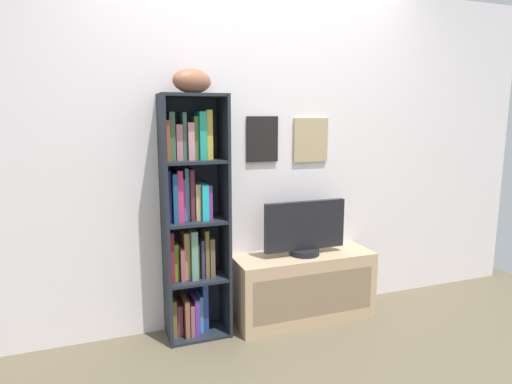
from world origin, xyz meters
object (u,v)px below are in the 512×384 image
at_px(tv_stand, 304,287).
at_px(television, 305,229).
at_px(football, 192,81).
at_px(bookshelf, 191,221).

relative_size(tv_stand, television, 1.67).
xyz_separation_m(football, television, (0.79, -0.04, -1.03)).
height_order(tv_stand, television, television).
bearing_deg(tv_stand, television, 90.00).
bearing_deg(bookshelf, football, -51.37).
bearing_deg(football, television, -2.85).
distance_m(bookshelf, football, 0.92).
height_order(football, television, football).
relative_size(bookshelf, football, 5.76).
xyz_separation_m(bookshelf, tv_stand, (0.82, -0.07, -0.55)).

